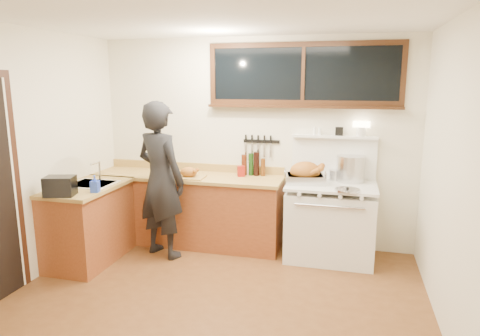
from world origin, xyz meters
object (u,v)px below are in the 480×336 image
(vintage_stove, at_px, (330,220))
(man, at_px, (161,180))
(cutting_board, at_px, (189,174))
(roast_turkey, at_px, (306,174))

(vintage_stove, distance_m, man, 2.04)
(cutting_board, xyz_separation_m, roast_turkey, (1.41, 0.11, 0.05))
(man, relative_size, roast_turkey, 3.65)
(man, relative_size, cutting_board, 4.63)
(roast_turkey, bearing_deg, man, -166.59)
(cutting_board, height_order, roast_turkey, roast_turkey)
(man, bearing_deg, cutting_board, 49.77)
(man, bearing_deg, roast_turkey, 13.41)
(vintage_stove, height_order, roast_turkey, vintage_stove)
(vintage_stove, xyz_separation_m, cutting_board, (-1.71, -0.13, 0.48))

